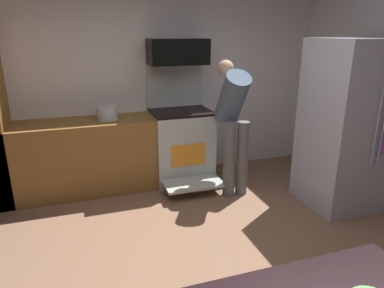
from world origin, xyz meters
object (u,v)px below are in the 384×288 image
object	(u,v)px
microwave	(178,52)
stock_pot	(107,113)
person_cook	(233,118)
refrigerator	(350,125)
oven_range	(181,143)

from	to	relation	value
microwave	stock_pot	size ratio (longest dim) A/B	2.94
microwave	person_cook	distance (m)	1.10
refrigerator	stock_pot	size ratio (longest dim) A/B	7.38
microwave	person_cook	size ratio (longest dim) A/B	0.46
stock_pot	refrigerator	bearing A→B (deg)	-26.50
refrigerator	oven_range	bearing A→B (deg)	142.10
refrigerator	person_cook	xyz separation A→B (m)	(-1.11, 0.68, 0.01)
refrigerator	stock_pot	distance (m)	2.82
microwave	oven_range	bearing A→B (deg)	-90.00
oven_range	refrigerator	bearing A→B (deg)	-37.90
oven_range	refrigerator	world-z (taller)	refrigerator
person_cook	stock_pot	world-z (taller)	person_cook
refrigerator	person_cook	world-z (taller)	refrigerator
microwave	refrigerator	bearing A→B (deg)	-39.95
oven_range	microwave	size ratio (longest dim) A/B	2.06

